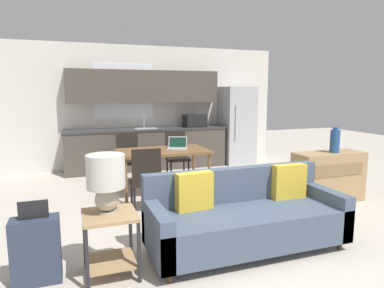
{
  "coord_description": "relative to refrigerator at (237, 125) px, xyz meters",
  "views": [
    {
      "loc": [
        -1.59,
        -3.04,
        1.69
      ],
      "look_at": [
        0.04,
        1.5,
        0.95
      ],
      "focal_mm": 32.0,
      "sensor_mm": 36.0,
      "label": 1
    }
  ],
  "objects": [
    {
      "name": "dining_chair_far_right",
      "position": [
        -1.84,
        -1.07,
        -0.4
      ],
      "size": [
        0.44,
        0.44,
        0.93
      ],
      "rotation": [
        0.0,
        0.0,
        -0.06
      ],
      "color": "black",
      "rests_on": "ground_plane"
    },
    {
      "name": "wall_back",
      "position": [
        -2.17,
        0.4,
        0.45
      ],
      "size": [
        6.4,
        0.07,
        2.7
      ],
      "color": "silver",
      "rests_on": "ground_plane"
    },
    {
      "name": "kitchen_counter",
      "position": [
        -2.14,
        0.1,
        -0.06
      ],
      "size": [
        3.51,
        0.65,
        2.15
      ],
      "color": "#4C443D",
      "rests_on": "ground_plane"
    },
    {
      "name": "vase",
      "position": [
        0.06,
        -3.15,
        0.04
      ],
      "size": [
        0.14,
        0.14,
        0.39
      ],
      "color": "#234C84",
      "rests_on": "credenza"
    },
    {
      "name": "refrigerator",
      "position": [
        0.0,
        0.0,
        0.0
      ],
      "size": [
        0.72,
        0.73,
        1.8
      ],
      "color": "#B7BABC",
      "rests_on": "ground_plane"
    },
    {
      "name": "ground_plane",
      "position": [
        -2.16,
        -4.23,
        -0.9
      ],
      "size": [
        20.0,
        20.0,
        0.0
      ],
      "primitive_type": "plane",
      "color": "beige"
    },
    {
      "name": "laptop",
      "position": [
        -2.05,
        -1.8,
        -0.12
      ],
      "size": [
        0.39,
        0.36,
        0.2
      ],
      "rotation": [
        0.0,
        0.0,
        -0.41
      ],
      "color": "#B7BABC",
      "rests_on": "dining_table"
    },
    {
      "name": "side_table",
      "position": [
        -3.45,
        -4.22,
        -0.5
      ],
      "size": [
        0.48,
        0.48,
        0.59
      ],
      "color": "tan",
      "rests_on": "ground_plane"
    },
    {
      "name": "couch",
      "position": [
        -2.03,
        -4.14,
        -0.56
      ],
      "size": [
        2.11,
        0.8,
        0.86
      ],
      "color": "#3D2D1E",
      "rests_on": "ground_plane"
    },
    {
      "name": "credenza",
      "position": [
        -0.01,
        -3.12,
        -0.52
      ],
      "size": [
        1.11,
        0.44,
        0.77
      ],
      "color": "tan",
      "rests_on": "ground_plane"
    },
    {
      "name": "suitcase",
      "position": [
        -4.09,
        -4.13,
        -0.6
      ],
      "size": [
        0.41,
        0.22,
        0.75
      ],
      "color": "#2D384C",
      "rests_on": "ground_plane"
    },
    {
      "name": "table_lamp",
      "position": [
        -3.47,
        -4.19,
        0.02
      ],
      "size": [
        0.34,
        0.34,
        0.54
      ],
      "color": "#B2A893",
      "rests_on": "side_table"
    },
    {
      "name": "dining_chair_near_left",
      "position": [
        -2.79,
        -2.68,
        -0.4
      ],
      "size": [
        0.44,
        0.44,
        0.93
      ],
      "rotation": [
        0.0,
        0.0,
        3.09
      ],
      "color": "black",
      "rests_on": "ground_plane"
    },
    {
      "name": "dining_chair_far_left",
      "position": [
        -2.78,
        -1.07,
        -0.4
      ],
      "size": [
        0.46,
        0.46,
        0.93
      ],
      "rotation": [
        0.0,
        0.0,
        -0.11
      ],
      "color": "black",
      "rests_on": "ground_plane"
    },
    {
      "name": "dining_table",
      "position": [
        -2.31,
        -1.85,
        -0.23
      ],
      "size": [
        1.48,
        0.86,
        0.73
      ],
      "color": "brown",
      "rests_on": "ground_plane"
    }
  ]
}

